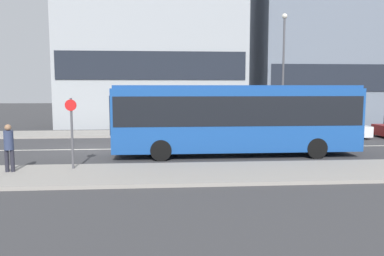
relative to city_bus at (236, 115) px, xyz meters
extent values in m
plane|color=#3A3A3D|center=(-7.35, 2.30, -1.95)|extent=(120.00, 120.00, 0.00)
cube|color=gray|center=(-7.35, -3.95, -1.88)|extent=(44.00, 3.50, 0.13)
cube|color=gray|center=(-7.35, 8.55, -1.88)|extent=(44.00, 3.50, 0.13)
cube|color=silver|center=(-7.35, 2.30, -1.94)|extent=(41.80, 0.16, 0.01)
cube|color=#9EA3A8|center=(-4.33, 14.79, 7.11)|extent=(15.37, 5.97, 18.11)
cube|color=#1E232D|center=(-4.33, 11.77, 3.03)|extent=(14.75, 0.08, 2.20)
cube|color=slate|center=(11.84, 15.00, 5.43)|extent=(13.95, 6.40, 14.74)
cube|color=#1E232D|center=(11.84, 11.77, 2.11)|extent=(13.39, 0.08, 2.20)
cube|color=#194793|center=(0.01, 0.00, -0.17)|extent=(11.61, 2.44, 2.93)
cube|color=black|center=(0.01, 0.00, 0.27)|extent=(11.38, 2.47, 1.35)
cube|color=#194793|center=(0.01, 0.00, 1.37)|extent=(11.44, 2.24, 0.14)
cube|color=black|center=(-5.82, 0.00, 0.10)|extent=(0.05, 2.15, 1.76)
cube|color=yellow|center=(-5.82, 0.00, 1.09)|extent=(0.04, 1.71, 0.32)
cylinder|color=black|center=(-3.59, -1.11, -1.47)|extent=(0.96, 0.28, 0.96)
cylinder|color=black|center=(-3.59, 1.11, -1.47)|extent=(0.96, 0.28, 0.96)
cylinder|color=black|center=(3.61, -1.11, -1.47)|extent=(0.96, 0.28, 0.96)
cylinder|color=black|center=(3.61, 1.11, -1.47)|extent=(0.96, 0.28, 0.96)
cube|color=silver|center=(7.34, 5.51, -1.46)|extent=(4.68, 1.87, 0.68)
cube|color=#21262B|center=(7.20, 5.51, -0.87)|extent=(2.57, 1.65, 0.50)
cylinder|color=black|center=(8.79, 4.67, -1.65)|extent=(0.60, 0.18, 0.60)
cylinder|color=black|center=(8.79, 6.36, -1.65)|extent=(0.60, 0.18, 0.60)
cylinder|color=black|center=(5.89, 4.67, -1.65)|extent=(0.60, 0.18, 0.60)
cylinder|color=black|center=(5.89, 6.36, -1.65)|extent=(0.60, 0.18, 0.60)
cylinder|color=black|center=(11.39, 6.40, -1.65)|extent=(0.60, 0.18, 0.60)
cylinder|color=#23232D|center=(-9.34, -3.44, -1.40)|extent=(0.15, 0.15, 0.83)
cylinder|color=#23232D|center=(-9.14, -3.43, -1.40)|extent=(0.15, 0.15, 0.83)
cylinder|color=#2D3856|center=(-9.24, -3.44, -0.62)|extent=(0.34, 0.34, 0.73)
sphere|color=#936B4C|center=(-9.24, -3.44, -0.14)|extent=(0.24, 0.24, 0.24)
cylinder|color=#4C4C51|center=(-7.01, -3.03, -0.44)|extent=(0.09, 0.09, 2.75)
cylinder|color=red|center=(-7.01, -3.09, 0.67)|extent=(0.44, 0.03, 0.44)
cylinder|color=#4C4C51|center=(4.66, 7.26, 2.07)|extent=(0.14, 0.14, 7.77)
sphere|color=silver|center=(4.66, 7.26, 6.06)|extent=(0.36, 0.36, 0.36)
camera|label=1|loc=(-3.48, -17.74, 1.35)|focal=35.00mm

